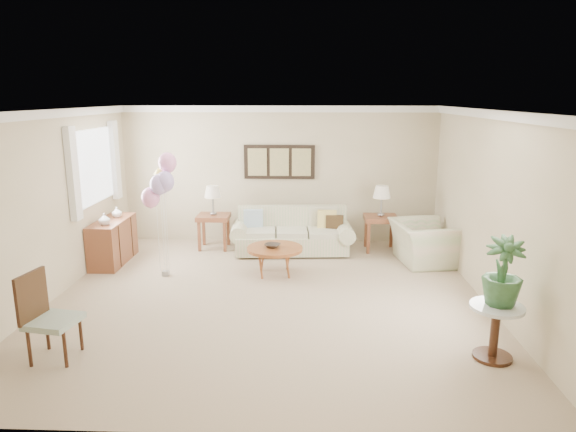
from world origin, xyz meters
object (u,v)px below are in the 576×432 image
object	(u,v)px
accent_chair	(46,314)
balloon_cluster	(161,181)
sofa	(292,235)
armchair	(423,243)
coffee_table	(275,249)

from	to	relation	value
accent_chair	balloon_cluster	size ratio (longest dim) A/B	0.50
sofa	armchair	xyz separation A→B (m)	(2.24, -0.52, 0.03)
coffee_table	accent_chair	xyz separation A→B (m)	(-2.27, -2.78, 0.09)
balloon_cluster	coffee_table	bearing A→B (deg)	4.66
armchair	accent_chair	size ratio (longest dim) A/B	1.10
coffee_table	balloon_cluster	bearing A→B (deg)	-175.34
sofa	coffee_table	distance (m)	1.24
sofa	coffee_table	world-z (taller)	sofa
sofa	armchair	bearing A→B (deg)	-13.10
coffee_table	accent_chair	world-z (taller)	accent_chair
coffee_table	armchair	world-z (taller)	armchair
sofa	balloon_cluster	bearing A→B (deg)	-145.27
sofa	armchair	size ratio (longest dim) A/B	2.08
sofa	accent_chair	bearing A→B (deg)	-122.12
accent_chair	balloon_cluster	distance (m)	2.88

